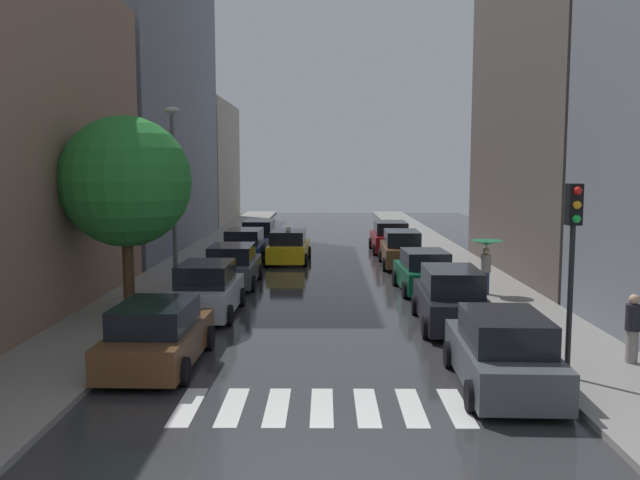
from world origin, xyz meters
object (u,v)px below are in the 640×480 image
Objects in this scene: parked_car_right_second at (450,299)px; taxi_midroad at (289,247)px; parked_car_right_fourth at (401,250)px; lamp_post_left at (174,186)px; parked_car_right_fifth at (390,238)px; parked_car_left_nearest at (158,336)px; parked_car_left_third at (233,266)px; parked_car_right_third at (424,272)px; pedestrian_foreground at (633,327)px; parked_car_right_nearest at (503,353)px; parked_car_left_fifth at (260,236)px; pedestrian_by_kerb at (486,253)px; parked_car_left_second at (207,291)px; street_tree_left at (126,182)px; traffic_light_right_corner at (573,237)px; parked_car_left_fourth at (245,248)px.

taxi_midroad reaches higher than parked_car_right_second.
parked_car_right_fourth is 12.26m from lamp_post_left.
parked_car_right_fifth is 1.06× the size of taxi_midroad.
lamp_post_left reaches higher than parked_car_left_nearest.
parked_car_left_third is 4.33m from lamp_post_left.
parked_car_left_third is 0.95× the size of parked_car_right_fourth.
pedestrian_foreground is (3.51, -9.82, 0.26)m from parked_car_right_third.
parked_car_left_third is 10.27m from parked_car_right_second.
parked_car_right_fourth is at bearing -55.25° from parked_car_left_third.
parked_car_right_second is at bearing 2.71° from parked_car_right_nearest.
parked_car_left_fifth is 2.35× the size of pedestrian_by_kerb.
parked_car_right_fifth is 2.37× the size of pedestrian_by_kerb.
parked_car_left_second is at bearing 166.46° from pedestrian_by_kerb.
taxi_midroad is 12.02m from pedestrian_by_kerb.
pedestrian_by_kerb is at bearing -113.96° from pedestrian_foreground.
parked_car_right_second is (7.59, -18.69, 0.03)m from parked_car_left_fifth.
street_tree_left reaches higher than parked_car_left_nearest.
parked_car_right_third is 9.75m from taxi_midroad.
traffic_light_right_corner is (9.22, -6.79, 2.47)m from parked_car_left_second.
parked_car_right_fourth is at bearing 95.55° from traffic_light_right_corner.
street_tree_left is (-12.22, -3.02, 2.66)m from pedestrian_by_kerb.
parked_car_left_fourth is 0.99× the size of parked_car_right_second.
parked_car_left_fourth reaches higher than parked_car_left_third.
taxi_midroad reaches higher than parked_car_right_third.
taxi_midroad is 10.02m from lamp_post_left.
traffic_light_right_corner is at bearing -123.35° from pedestrian_by_kerb.
traffic_light_right_corner is (-0.50, -9.74, 1.62)m from pedestrian_by_kerb.
parked_car_right_third is at bearing 4.36° from lamp_post_left.
parked_car_left_second reaches higher than parked_car_right_fifth.
parked_car_right_nearest is (7.68, -7.13, -0.02)m from parked_car_left_second.
parked_car_left_third is at bearing 65.37° from street_tree_left.
parked_car_left_fifth reaches higher than parked_car_left_nearest.
parked_car_right_fourth is at bearing -95.15° from parked_car_left_fourth.
street_tree_left reaches higher than parked_car_left_fifth.
parked_car_right_nearest is 1.11× the size of parked_car_right_third.
parked_car_right_second is (7.77, -13.02, 0.02)m from parked_car_left_fourth.
pedestrian_by_kerb is at bearing -72.37° from parked_car_left_second.
traffic_light_right_corner is at bearing -143.57° from parked_car_left_third.
parked_car_left_nearest is at bearing -33.94° from pedestrian_foreground.
street_tree_left reaches higher than parked_car_right_fifth.
pedestrian_foreground reaches higher than parked_car_right_fourth.
street_tree_left is at bearing 169.79° from parked_car_left_fourth.
parked_car_right_fifth is (7.71, 21.81, 0.06)m from parked_car_left_nearest.
parked_car_left_third is at bearing 0.06° from parked_car_left_second.
parked_car_left_nearest is at bearing -169.84° from pedestrian_by_kerb.
lamp_post_left reaches higher than parked_car_right_second.
pedestrian_foreground reaches higher than parked_car_left_nearest.
taxi_midroad is 0.65× the size of lamp_post_left.
lamp_post_left reaches higher than street_tree_left.
parked_car_left_second is at bearing -178.04° from parked_car_left_fourth.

